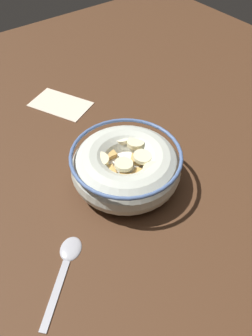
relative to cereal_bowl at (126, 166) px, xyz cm
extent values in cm
cube|color=#472B19|center=(0.02, -0.01, -4.41)|extent=(132.50, 132.50, 2.00)
cylinder|color=beige|center=(0.02, -0.01, -3.11)|extent=(9.85, 9.85, 0.60)
torus|color=beige|center=(0.02, -0.01, -0.25)|extent=(17.92, 17.92, 6.32)
torus|color=#4C6699|center=(0.02, -0.01, 2.62)|extent=(17.98, 17.98, 0.60)
cylinder|color=white|center=(0.02, -0.01, 0.41)|extent=(14.12, 14.12, 0.40)
cube|color=tan|center=(3.88, 2.48, 1.12)|extent=(2.44, 2.44, 0.88)
cube|color=tan|center=(1.95, 3.43, 1.15)|extent=(2.38, 2.44, 1.10)
cube|color=tan|center=(-3.04, -1.15, 1.04)|extent=(2.04, 2.01, 0.94)
cube|color=#AD7F42|center=(-1.76, -4.46, 1.04)|extent=(2.60, 2.63, 1.04)
cube|color=tan|center=(-4.72, 1.48, 1.23)|extent=(2.39, 2.40, 0.89)
cube|color=tan|center=(-2.36, 4.09, 1.00)|extent=(1.99, 2.04, 0.99)
cube|color=tan|center=(-0.76, 4.90, 0.97)|extent=(2.73, 2.73, 0.94)
cube|color=tan|center=(3.34, -4.87, 1.11)|extent=(2.60, 2.63, 0.99)
cube|color=#B78947|center=(3.29, -0.21, 0.96)|extent=(2.55, 2.53, 0.96)
cube|color=tan|center=(0.70, 1.69, 1.14)|extent=(2.75, 2.75, 0.98)
cube|color=tan|center=(0.34, -3.35, 0.94)|extent=(2.32, 2.27, 1.02)
cube|color=tan|center=(-5.43, -0.74, 1.01)|extent=(2.44, 2.46, 0.95)
cube|color=tan|center=(5.74, -1.00, 1.13)|extent=(2.68, 2.66, 1.01)
cube|color=#AD7F42|center=(-0.43, -0.65, 1.02)|extent=(2.08, 2.00, 1.06)
cube|color=#B78947|center=(2.95, -2.41, 1.20)|extent=(2.71, 2.71, 0.88)
cube|color=tan|center=(-4.23, 3.38, 1.11)|extent=(2.13, 2.07, 1.01)
cylinder|color=beige|center=(1.07, -1.24, 2.10)|extent=(3.53, 3.57, 1.06)
cylinder|color=#F4EABC|center=(1.58, 2.04, 2.20)|extent=(3.80, 3.81, 1.18)
cylinder|color=beige|center=(-1.57, 3.17, 2.23)|extent=(4.13, 4.13, 1.04)
cylinder|color=beige|center=(-5.46, 0.23, 1.90)|extent=(3.51, 3.48, 0.90)
cylinder|color=beige|center=(4.73, 1.43, 2.23)|extent=(4.08, 4.11, 1.07)
cylinder|color=#F9EFC6|center=(-4.14, 2.30, 1.92)|extent=(4.14, 4.10, 1.17)
cylinder|color=beige|center=(-2.13, -3.57, 1.96)|extent=(3.33, 3.29, 1.02)
ellipsoid|color=#A5A5AD|center=(5.71, -14.21, -3.01)|extent=(4.95, 5.01, 0.80)
cube|color=#A5A5AD|center=(10.26, -19.20, -3.23)|extent=(7.17, 7.72, 0.36)
cube|color=beige|center=(-25.58, 1.64, -3.26)|extent=(14.44, 12.17, 0.30)
camera|label=1|loc=(29.53, -22.23, 39.18)|focal=35.37mm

